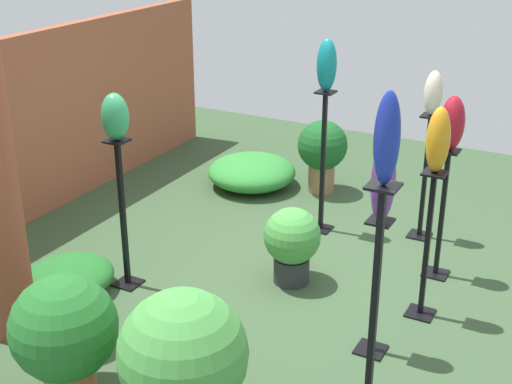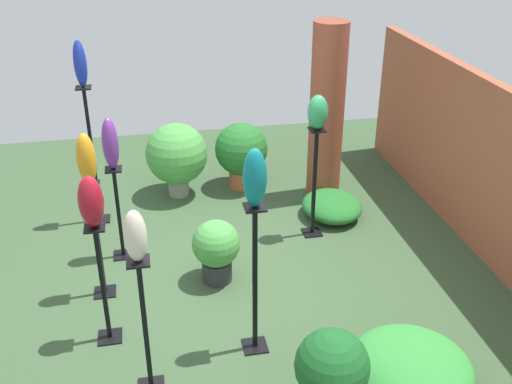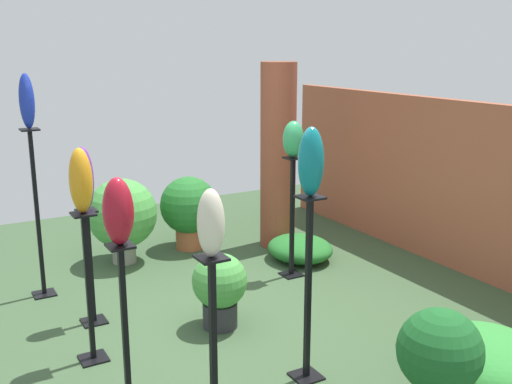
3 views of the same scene
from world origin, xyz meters
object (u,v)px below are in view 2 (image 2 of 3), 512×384
potted_plant_walkway_edge (216,248)px  potted_plant_near_pillar (241,151)px  pedestal_teal (255,286)px  art_vase_ivory (135,236)px  pedestal_amber (99,246)px  art_vase_amber (86,159)px  brick_pillar (327,113)px  pedestal_cobalt (93,162)px  pedestal_jade (314,188)px  potted_plant_front_right (332,372)px  art_vase_teal (255,178)px  pedestal_ivory (146,333)px  pedestal_ruby (103,290)px  art_vase_jade (318,112)px  potted_plant_mid_right (177,155)px  art_vase_ruby (91,202)px  art_vase_cobalt (80,64)px  pedestal_violet (119,218)px  art_vase_violet (110,144)px

potted_plant_walkway_edge → potted_plant_near_pillar: size_ratio=0.76×
pedestal_teal → art_vase_ivory: art_vase_ivory is taller
pedestal_amber → art_vase_amber: 0.85m
brick_pillar → art_vase_amber: size_ratio=4.54×
pedestal_cobalt → pedestal_jade: size_ratio=1.28×
pedestal_jade → potted_plant_front_right: (2.53, -0.60, -0.10)m
pedestal_jade → art_vase_teal: art_vase_teal is taller
brick_pillar → pedestal_ivory: brick_pillar is taller
art_vase_teal → pedestal_ruby: bearing=-106.3°
brick_pillar → pedestal_teal: size_ratio=1.59×
pedestal_ivory → potted_plant_walkway_edge: pedestal_ivory is taller
pedestal_jade → art_vase_jade: art_vase_jade is taller
art_vase_ivory → art_vase_amber: (-1.29, -0.38, 0.02)m
potted_plant_mid_right → potted_plant_walkway_edge: (1.88, 0.22, -0.17)m
pedestal_ivory → art_vase_jade: size_ratio=3.25×
pedestal_ivory → art_vase_amber: bearing=-163.5°
potted_plant_mid_right → pedestal_ruby: bearing=-17.2°
potted_plant_near_pillar → brick_pillar: bearing=67.2°
brick_pillar → potted_plant_walkway_edge: 2.29m
brick_pillar → pedestal_ivory: size_ratio=1.83×
art_vase_jade → art_vase_ivory: 2.68m
pedestal_ivory → art_vase_ruby: art_vase_ruby is taller
art_vase_jade → potted_plant_front_right: (2.53, -0.60, -0.94)m
pedestal_ruby → art_vase_cobalt: 2.46m
pedestal_violet → art_vase_cobalt: 1.61m
potted_plant_front_right → art_vase_violet: bearing=-149.8°
art_vase_cobalt → art_vase_jade: 2.44m
pedestal_violet → pedestal_teal: 1.94m
brick_pillar → pedestal_teal: (2.57, -1.35, -0.44)m
pedestal_ivory → art_vase_jade: art_vase_jade is taller
pedestal_violet → pedestal_amber: 0.64m
pedestal_violet → pedestal_teal: (1.61, 1.07, 0.16)m
art_vase_ruby → art_vase_jade: bearing=121.7°
brick_pillar → potted_plant_near_pillar: (-0.40, -0.95, -0.57)m
pedestal_violet → potted_plant_walkway_edge: 1.08m
art_vase_ruby → art_vase_amber: (-0.65, -0.06, 0.07)m
pedestal_ruby → potted_plant_front_right: pedestal_ruby is taller
art_vase_amber → potted_plant_walkway_edge: art_vase_amber is taller
potted_plant_mid_right → potted_plant_near_pillar: bearing=95.5°
pedestal_violet → art_vase_amber: 1.12m
potted_plant_near_pillar → potted_plant_mid_right: bearing=-84.5°
art_vase_teal → potted_plant_near_pillar: (-2.97, 0.40, -1.07)m
pedestal_teal → pedestal_amber: (-1.00, -1.24, -0.09)m
pedestal_teal → pedestal_ivory: 0.91m
pedestal_jade → pedestal_ivory: bearing=-42.9°
potted_plant_walkway_edge → art_vase_violet: bearing=-124.0°
pedestal_ivory → potted_plant_walkway_edge: 1.48m
pedestal_cobalt → art_vase_teal: 2.88m
pedestal_jade → pedestal_ruby: 2.52m
pedestal_amber → art_vase_amber: (0.00, 0.00, 0.85)m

